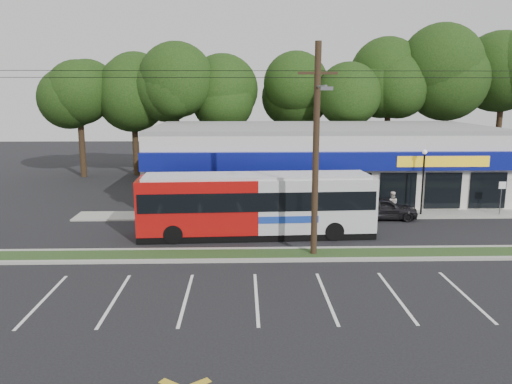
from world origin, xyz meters
The scene contains 14 objects.
ground centered at (0.00, 0.00, 0.00)m, with size 120.00×120.00×0.00m, color black.
grass_strip centered at (0.00, 1.00, 0.06)m, with size 40.00×1.60×0.12m, color #243817.
curb_south centered at (0.00, 0.15, 0.07)m, with size 40.00×0.25×0.14m, color #9E9E93.
curb_north centered at (0.00, 1.85, 0.07)m, with size 40.00×0.25×0.14m, color #9E9E93.
sidewalk centered at (5.00, 9.00, 0.05)m, with size 32.00×2.20×0.10m, color #9E9E93.
strip_mall centered at (5.50, 15.91, 2.65)m, with size 25.00×12.55×5.30m.
utility_pole centered at (2.83, 0.93, 5.41)m, with size 50.00×2.77×10.00m.
lamp_post centered at (11.00, 8.80, 2.67)m, with size 0.30×0.30×4.25m.
sign_post centered at (16.00, 8.57, 1.56)m, with size 0.45×0.10×2.23m.
tree_line centered at (4.00, 26.00, 8.42)m, with size 46.76×6.76×11.83m.
metrobus centered at (0.35, 4.50, 1.81)m, with size 12.83×3.25×3.42m.
car_dark centered at (8.33, 7.97, 0.70)m, with size 1.66×4.12×1.40m, color black.
pedestrian_a centered at (6.53, 7.87, 0.85)m, with size 0.62×0.41×1.70m, color silver.
pedestrian_b centered at (9.00, 8.50, 0.82)m, with size 0.80×0.62×1.65m, color silver.
Camera 1 is at (-0.40, -21.96, 7.71)m, focal length 35.00 mm.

